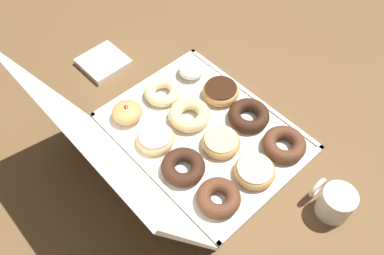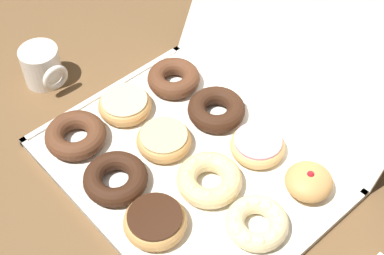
# 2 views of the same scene
# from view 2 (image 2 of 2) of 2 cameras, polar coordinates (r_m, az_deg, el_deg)

# --- Properties ---
(ground_plane) EXTENTS (3.00, 3.00, 0.00)m
(ground_plane) POSITION_cam_2_polar(r_m,az_deg,el_deg) (1.10, -0.47, -4.20)
(ground_plane) COLOR brown
(donut_box) EXTENTS (0.54, 0.42, 0.01)m
(donut_box) POSITION_cam_2_polar(r_m,az_deg,el_deg) (1.10, -0.47, -4.04)
(donut_box) COLOR silver
(donut_box) RESTS_ON ground
(box_lid_open) EXTENTS (0.54, 0.16, 0.38)m
(box_lid_open) POSITION_cam_2_polar(r_m,az_deg,el_deg) (1.12, 10.78, 9.71)
(box_lid_open) COLOR silver
(box_lid_open) RESTS_ON ground
(chocolate_cake_ring_donut_0) EXTENTS (0.12, 0.12, 0.04)m
(chocolate_cake_ring_donut_0) POSITION_cam_2_polar(r_m,az_deg,el_deg) (1.14, -11.57, -0.78)
(chocolate_cake_ring_donut_0) COLOR #59331E
(chocolate_cake_ring_donut_0) RESTS_ON donut_box
(chocolate_cake_ring_donut_1) EXTENTS (0.12, 0.12, 0.04)m
(chocolate_cake_ring_donut_1) POSITION_cam_2_polar(r_m,az_deg,el_deg) (1.07, -7.66, -5.09)
(chocolate_cake_ring_donut_1) COLOR #381E11
(chocolate_cake_ring_donut_1) RESTS_ON donut_box
(chocolate_frosted_donut_2) EXTENTS (0.11, 0.11, 0.04)m
(chocolate_frosted_donut_2) POSITION_cam_2_polar(r_m,az_deg,el_deg) (1.01, -3.71, -9.36)
(chocolate_frosted_donut_2) COLOR tan
(chocolate_frosted_donut_2) RESTS_ON donut_box
(glazed_ring_donut_4) EXTENTS (0.11, 0.11, 0.03)m
(glazed_ring_donut_4) POSITION_cam_2_polar(r_m,az_deg,el_deg) (1.18, -6.85, 2.22)
(glazed_ring_donut_4) COLOR tan
(glazed_ring_donut_4) RESTS_ON donut_box
(glazed_ring_donut_5) EXTENTS (0.11, 0.11, 0.03)m
(glazed_ring_donut_5) POSITION_cam_2_polar(r_m,az_deg,el_deg) (1.11, -2.95, -1.31)
(glazed_ring_donut_5) COLOR tan
(glazed_ring_donut_5) RESTS_ON donut_box
(cruller_donut_6) EXTENTS (0.12, 0.12, 0.04)m
(cruller_donut_6) POSITION_cam_2_polar(r_m,az_deg,el_deg) (1.05, 1.75, -5.19)
(cruller_donut_6) COLOR #EACC8C
(cruller_donut_6) RESTS_ON donut_box
(cruller_donut_7) EXTENTS (0.11, 0.11, 0.04)m
(cruller_donut_7) POSITION_cam_2_polar(r_m,az_deg,el_deg) (1.01, 6.37, -9.56)
(cruller_donut_7) COLOR beige
(cruller_donut_7) RESTS_ON donut_box
(chocolate_cake_ring_donut_8) EXTENTS (0.11, 0.11, 0.04)m
(chocolate_cake_ring_donut_8) POSITION_cam_2_polar(r_m,az_deg,el_deg) (1.23, -1.85, 4.94)
(chocolate_cake_ring_donut_8) COLOR #59331E
(chocolate_cake_ring_donut_8) RESTS_ON donut_box
(chocolate_cake_ring_donut_9) EXTENTS (0.12, 0.12, 0.04)m
(chocolate_cake_ring_donut_9) POSITION_cam_2_polar(r_m,az_deg,el_deg) (1.17, 2.45, 1.82)
(chocolate_cake_ring_donut_9) COLOR #381E11
(chocolate_cake_ring_donut_9) RESTS_ON donut_box
(pink_frosted_donut_10) EXTENTS (0.11, 0.11, 0.04)m
(pink_frosted_donut_10) POSITION_cam_2_polar(r_m,az_deg,el_deg) (1.11, 6.58, -1.79)
(pink_frosted_donut_10) COLOR #E5B770
(pink_frosted_donut_10) RESTS_ON donut_box
(jelly_filled_donut_11) EXTENTS (0.09, 0.09, 0.05)m
(jelly_filled_donut_11) POSITION_cam_2_polar(r_m,az_deg,el_deg) (1.07, 11.61, -5.32)
(jelly_filled_donut_11) COLOR tan
(jelly_filled_donut_11) RESTS_ON donut_box
(coffee_mug) EXTENTS (0.10, 0.08, 0.09)m
(coffee_mug) POSITION_cam_2_polar(r_m,az_deg,el_deg) (1.27, -14.77, 6.01)
(coffee_mug) COLOR white
(coffee_mug) RESTS_ON ground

